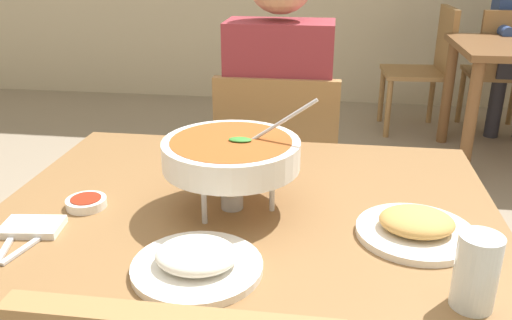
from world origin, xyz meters
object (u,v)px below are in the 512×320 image
Objects in this scene: diner_main at (280,112)px; rice_plate at (197,261)px; chair_diner_main at (278,176)px; chair_bg_left at (503,66)px; chair_bg_right at (428,63)px; appetizer_plate at (416,227)px; drink_glass at (476,275)px; dining_table_main at (247,250)px; sauce_dish at (86,202)px; curry_bowl at (231,154)px.

rice_plate is (-0.05, -1.03, 0.03)m from diner_main.
chair_diner_main is 2.54m from chair_bg_left.
chair_bg_right is (0.91, 3.18, -0.26)m from rice_plate.
rice_plate is 0.27× the size of chair_bg_left.
drink_glass reaches higher than appetizer_plate.
chair_diner_main is at bearing -90.00° from diner_main.
sauce_dish is (-0.36, -0.06, 0.13)m from dining_table_main.
dining_table_main is at bearing -106.59° from chair_bg_right.
rice_plate is 1.85× the size of drink_glass.
diner_main reaches higher than curry_bowl.
appetizer_plate is 1.85× the size of drink_glass.
rice_plate is 1.00× the size of appetizer_plate.
chair_bg_left is at bearing 65.69° from rice_plate.
chair_bg_left is at bearing 59.42° from sauce_dish.
chair_diner_main is 3.75× the size of appetizer_plate.
diner_main is 2.52m from chair_bg_left.
chair_bg_right is at bearing 67.61° from sauce_dish.
chair_diner_main is 6.92× the size of drink_glass.
rice_plate is at bearing -34.72° from sauce_dish.
diner_main is at bearing 90.00° from chair_diner_main.
rice_plate is 3.45m from chair_bg_left.
appetizer_plate is at bearing -108.84° from chair_bg_left.
curry_bowl is 3.08m from chair_bg_right.
chair_bg_right is (0.90, 2.93, -0.37)m from curry_bowl.
chair_diner_main is at bearing -111.63° from chair_bg_right.
chair_diner_main is 10.00× the size of sauce_dish.
chair_diner_main is at bearing 112.21° from drink_glass.
dining_table_main is 8.64× the size of drink_glass.
curry_bowl reaches higher than chair_diner_main.
diner_main is 0.89m from sauce_dish.
dining_table_main is 0.31m from rice_plate.
chair_bg_right is (0.87, 2.18, 0.00)m from chair_diner_main.
diner_main reaches higher than dining_table_main.
diner_main is at bearing 111.59° from drink_glass.
diner_main reaches higher than chair_bg_right.
sauce_dish is (-0.31, 0.21, -0.01)m from rice_plate.
chair_bg_right is (0.87, 2.91, -0.12)m from dining_table_main.
sauce_dish is at bearing -114.46° from chair_diner_main.
diner_main is 5.46× the size of appetizer_plate.
drink_glass is (0.47, -0.04, 0.04)m from rice_plate.
diner_main is (0.00, 0.03, 0.24)m from chair_diner_main.
diner_main is 0.79m from curry_bowl.
chair_diner_main reaches higher than appetizer_plate.
chair_diner_main reaches higher than rice_plate.
drink_glass is at bearing -67.79° from chair_diner_main.
chair_bg_right reaches higher than rice_plate.
sauce_dish is 3.22m from chair_bg_right.
diner_main is 1.46× the size of chair_bg_right.
curry_bowl is 0.37× the size of chair_bg_left.
curry_bowl reaches higher than dining_table_main.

